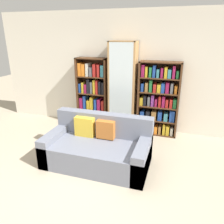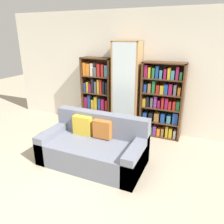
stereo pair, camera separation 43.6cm
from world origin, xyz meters
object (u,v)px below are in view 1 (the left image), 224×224
bookshelf_left (93,94)px  wine_bottle (131,133)px  couch (98,148)px  bookshelf_right (158,100)px  display_cabinet (123,88)px

bookshelf_left → wine_bottle: (1.09, -0.51, -0.66)m
couch → bookshelf_right: (0.84, 1.56, 0.51)m
bookshelf_left → bookshelf_right: 1.57m
couch → wine_bottle: 1.12m
bookshelf_left → bookshelf_right: (1.57, 0.00, -0.01)m
bookshelf_left → bookshelf_right: bearing=0.0°
wine_bottle → bookshelf_right: bearing=46.9°
couch → wine_bottle: bearing=70.9°
bookshelf_left → display_cabinet: bearing=-1.2°
display_cabinet → bookshelf_right: bearing=1.1°
bookshelf_left → display_cabinet: size_ratio=0.82×
bookshelf_left → wine_bottle: bookshelf_left is taller
display_cabinet → bookshelf_right: (0.82, 0.02, -0.22)m
bookshelf_left → display_cabinet: (0.75, -0.02, 0.21)m
couch → wine_bottle: couch is taller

